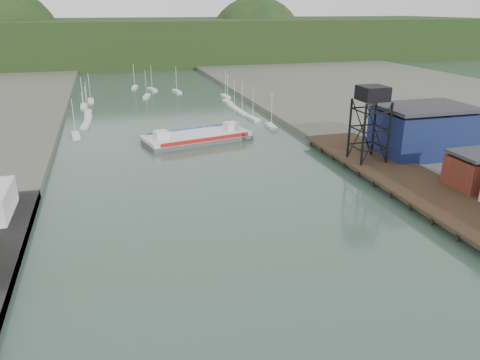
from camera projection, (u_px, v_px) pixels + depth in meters
east_pier at (410, 180)px, 91.12m from camera, size 14.00×70.00×2.45m
lift_tower at (372, 98)px, 97.55m from camera, size 6.50×6.50×16.00m
blue_shed at (422, 131)px, 106.19m from camera, size 20.50×14.50×11.30m
marina_sailboats at (162, 106)px, 166.45m from camera, size 57.71×92.65×0.90m
distant_hills at (124, 44)px, 308.80m from camera, size 500.00×120.00×80.00m
chain_ferry at (198, 137)px, 123.90m from camera, size 29.46×16.84×3.99m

